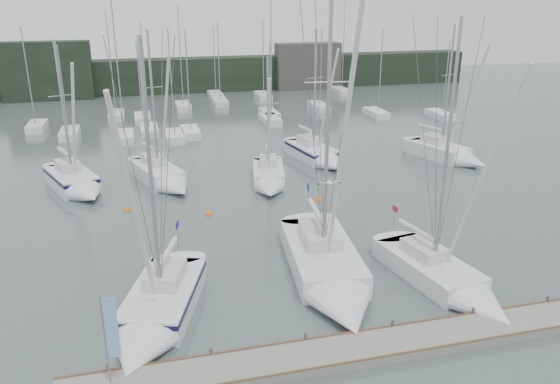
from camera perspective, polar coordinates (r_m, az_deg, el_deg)
The scene contains 19 objects.
ground at distance 27.87m, azimuth 4.17°, elevation -10.55°, with size 160.00×160.00×0.00m, color #4A5A56.
dock at distance 23.87m, azimuth 8.15°, elevation -15.99°, with size 24.00×2.00×0.40m, color slate.
far_treeline at distance 85.82m, azimuth -9.32°, elevation 11.98°, with size 90.00×4.00×5.00m, color black.
far_building_left at distance 84.14m, azimuth -23.18°, elevation 11.54°, with size 12.00×3.00×8.00m, color black.
far_building_right at distance 87.28m, azimuth 2.91°, elevation 13.00°, with size 10.00×3.00×7.00m, color #3D3B38.
mast_forest at distance 66.81m, azimuth -10.75°, elevation 7.87°, with size 58.60×27.32×14.65m.
sailboat_near_left at distance 25.57m, azimuth -13.01°, elevation -12.60°, with size 5.44×9.06×13.62m.
sailboat_near_center at distance 28.06m, azimuth 5.40°, elevation -8.96°, with size 4.65×11.61×17.33m.
sailboat_near_right at distance 28.92m, azimuth 17.59°, elevation -9.16°, with size 4.16×9.22×14.17m.
sailboat_mid_a at distance 43.81m, azimuth -20.42°, elevation 0.77°, with size 5.46×8.20×11.99m.
sailboat_mid_b at distance 43.51m, azimuth -11.98°, elevation 1.40°, with size 5.15×8.79×12.48m.
sailboat_mid_c at distance 42.32m, azimuth -1.16°, elevation 1.29°, with size 3.76×7.53×10.53m.
sailboat_mid_d at distance 48.54m, azimuth 4.12°, elevation 3.78°, with size 4.11×8.48×12.25m.
sailboat_mid_e at distance 51.11m, azimuth 17.46°, elevation 3.72°, with size 5.17×8.27×12.56m.
buoy_a at distance 37.52m, azimuth -7.48°, elevation -2.31°, with size 0.55×0.55×0.55m, color orange.
buoy_b at distance 39.78m, azimuth 4.10°, elevation -0.86°, with size 0.51×0.51×0.51m, color orange.
buoy_c at distance 39.28m, azimuth -15.67°, elevation -1.87°, with size 0.50×0.50×0.50m, color orange.
dock_banner at distance 21.30m, azimuth -17.41°, elevation -13.83°, with size 0.55×0.21×3.75m.
seagull at distance 24.77m, azimuth 5.16°, elevation 0.97°, with size 1.02×0.46×0.20m.
Camera 1 is at (-7.95, -22.65, 14.16)m, focal length 35.00 mm.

